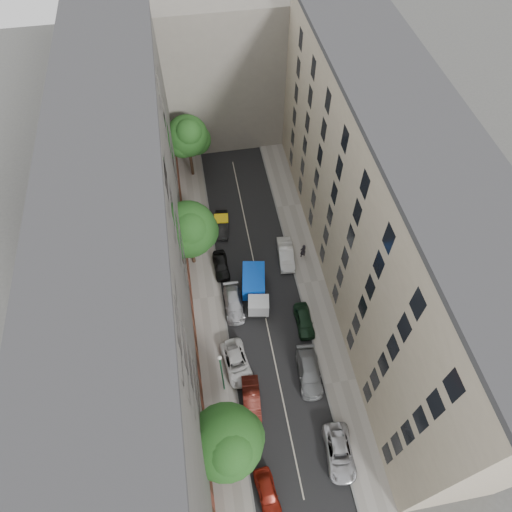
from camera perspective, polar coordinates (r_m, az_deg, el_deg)
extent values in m
plane|color=#4C4C49|center=(47.71, 0.47, -4.31)|extent=(120.00, 120.00, 0.00)
cube|color=black|center=(47.70, 0.47, -4.30)|extent=(8.00, 44.00, 0.02)
cube|color=gray|center=(47.41, -6.11, -5.21)|extent=(3.00, 44.00, 0.15)
cube|color=gray|center=(48.50, 6.89, -3.27)|extent=(3.00, 44.00, 0.15)
cube|color=#504E4B|center=(39.77, -15.23, 1.10)|extent=(8.00, 44.00, 20.00)
cube|color=#BDAE93|center=(42.30, 15.46, 5.20)|extent=(8.00, 44.00, 20.00)
cube|color=gray|center=(61.56, -4.50, 22.96)|extent=(18.00, 12.00, 18.00)
cube|color=black|center=(46.82, -0.10, -4.76)|extent=(3.02, 5.74, 0.30)
cube|color=#ABADB0|center=(45.08, 0.32, -6.21)|extent=(2.27, 1.94, 1.72)
cube|color=#0D55FF|center=(46.40, -0.29, -3.13)|extent=(2.81, 3.96, 1.82)
cylinder|color=black|center=(45.91, -0.87, -7.04)|extent=(0.28, 0.85, 0.85)
cylinder|color=black|center=(46.08, 1.50, -6.67)|extent=(0.28, 0.85, 0.85)
cylinder|color=black|center=(47.71, -1.57, -3.37)|extent=(0.28, 0.85, 0.85)
cylinder|color=black|center=(47.87, 0.70, -3.04)|extent=(0.28, 0.85, 0.85)
imported|color=maroon|center=(40.39, 1.43, -27.47)|extent=(1.92, 3.93, 1.29)
imported|color=#48140E|center=(42.06, -0.57, -17.49)|extent=(1.82, 4.38, 1.41)
imported|color=silver|center=(43.33, -2.45, -13.21)|extent=(2.88, 5.10, 1.35)
imported|color=#B7B7BC|center=(46.17, -2.81, -5.96)|extent=(1.90, 4.59, 1.33)
imported|color=black|center=(48.80, -4.40, -1.17)|extent=(1.61, 3.85, 1.30)
imported|color=black|center=(52.22, -4.31, 3.94)|extent=(1.88, 4.22, 1.35)
imported|color=#BABABF|center=(41.47, 10.38, -23.03)|extent=(2.67, 5.04, 1.35)
imported|color=slate|center=(43.17, 6.66, -14.25)|extent=(2.39, 5.10, 1.44)
imported|color=black|center=(45.42, 6.04, -8.03)|extent=(1.69, 4.00, 1.35)
imported|color=silver|center=(49.52, 3.74, 0.24)|extent=(1.92, 4.57, 1.47)
cylinder|color=#382619|center=(40.11, -3.47, -23.55)|extent=(0.36, 0.36, 2.64)
cylinder|color=#382619|center=(37.91, -3.65, -22.81)|extent=(0.24, 0.24, 1.89)
sphere|color=#1F4918|center=(36.11, -3.81, -22.13)|extent=(5.64, 5.64, 5.64)
sphere|color=#1F4918|center=(37.08, -2.34, -21.67)|extent=(4.23, 4.23, 4.23)
sphere|color=#1F4918|center=(36.53, -4.83, -23.24)|extent=(3.94, 3.94, 3.94)
sphere|color=#1F4918|center=(34.97, -3.36, -22.96)|extent=(3.66, 3.66, 3.66)
cylinder|color=#382619|center=(48.96, -7.91, 0.24)|extent=(0.36, 0.36, 2.66)
cylinder|color=#382619|center=(47.16, -8.22, 1.88)|extent=(0.24, 0.24, 1.90)
sphere|color=#1F4918|center=(45.72, -8.49, 3.32)|extent=(5.75, 5.75, 5.75)
sphere|color=#1F4918|center=(46.65, -7.30, 3.14)|extent=(4.31, 4.31, 4.31)
sphere|color=#1F4918|center=(45.84, -9.22, 2.29)|extent=(4.02, 4.02, 4.02)
sphere|color=#1F4918|center=(44.44, -8.30, 3.38)|extent=(3.74, 3.74, 3.74)
cylinder|color=#382619|center=(58.04, -8.04, 11.18)|extent=(0.36, 0.36, 2.90)
cylinder|color=#382619|center=(56.40, -8.33, 13.03)|extent=(0.24, 0.24, 2.07)
sphere|color=#1F4918|center=(55.11, -8.59, 14.62)|extent=(4.86, 4.86, 4.86)
sphere|color=#1F4918|center=(56.04, -7.56, 14.23)|extent=(3.65, 3.65, 3.65)
sphere|color=#1F4918|center=(55.10, -9.21, 13.73)|extent=(3.40, 3.40, 3.40)
sphere|color=#1F4918|center=(53.81, -8.44, 15.01)|extent=(3.16, 3.16, 3.16)
cylinder|color=#1C623B|center=(39.91, -4.25, -14.56)|extent=(0.14, 0.14, 6.75)
sphere|color=silver|center=(36.69, -4.58, -12.57)|extent=(0.36, 0.36, 0.36)
imported|color=black|center=(49.47, 5.90, 0.66)|extent=(0.81, 0.64, 1.94)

